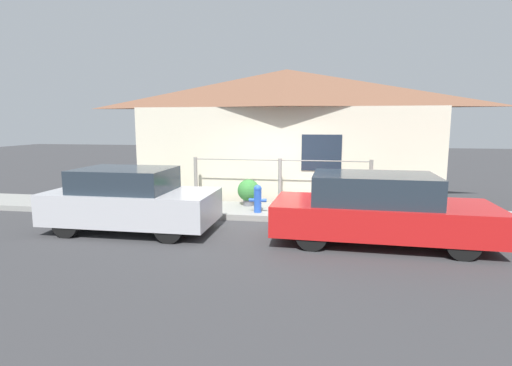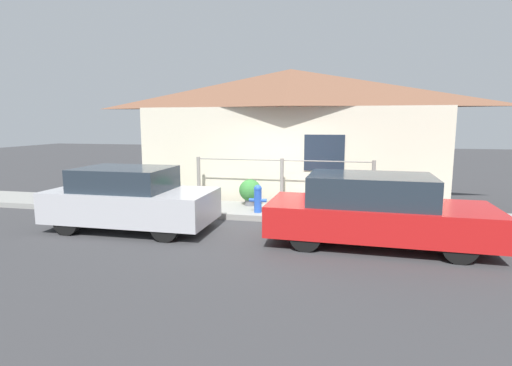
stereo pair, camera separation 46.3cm
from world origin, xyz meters
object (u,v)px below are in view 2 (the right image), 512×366
(fire_hydrant, at_px, (258,198))
(potted_plant_near_hydrant, at_px, (250,191))
(potted_plant_by_fence, at_px, (167,191))
(car_left, at_px, (130,199))
(potted_plant_corner, at_px, (364,199))
(car_right, at_px, (376,210))

(fire_hydrant, distance_m, potted_plant_near_hydrant, 0.88)
(potted_plant_by_fence, bearing_deg, car_left, -85.92)
(potted_plant_near_hydrant, bearing_deg, potted_plant_corner, -3.79)
(potted_plant_by_fence, bearing_deg, potted_plant_corner, 0.48)
(potted_plant_near_hydrant, height_order, potted_plant_by_fence, potted_plant_near_hydrant)
(car_left, xyz_separation_m, fire_hydrant, (2.56, 1.64, -0.18))
(fire_hydrant, height_order, potted_plant_near_hydrant, potted_plant_near_hydrant)
(car_left, relative_size, potted_plant_near_hydrant, 5.09)
(car_right, xyz_separation_m, fire_hydrant, (-2.71, 1.64, -0.18))
(car_right, xyz_separation_m, potted_plant_by_fence, (-5.43, 2.19, -0.19))
(fire_hydrant, bearing_deg, car_right, -31.13)
(fire_hydrant, bearing_deg, car_left, -147.36)
(car_right, relative_size, potted_plant_corner, 6.84)
(car_left, distance_m, potted_plant_near_hydrant, 3.26)
(car_left, relative_size, car_right, 0.85)
(potted_plant_near_hydrant, xyz_separation_m, potted_plant_by_fence, (-2.33, -0.24, -0.04))
(car_left, height_order, fire_hydrant, car_left)
(potted_plant_corner, bearing_deg, potted_plant_by_fence, -179.52)
(potted_plant_by_fence, bearing_deg, potted_plant_near_hydrant, 5.94)
(car_right, bearing_deg, car_left, -178.14)
(fire_hydrant, xyz_separation_m, potted_plant_near_hydrant, (-0.39, 0.79, 0.03))
(car_left, bearing_deg, fire_hydrant, 32.55)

